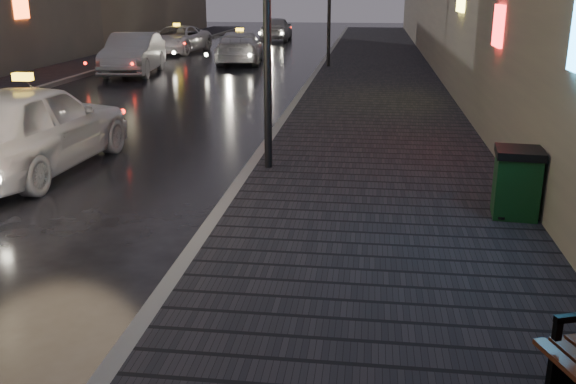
% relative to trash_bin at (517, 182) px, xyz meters
% --- Properties ---
extents(sidewalk, '(4.60, 58.00, 0.15)m').
position_rel_trash_bin_xyz_m(sidewalk, '(-1.90, 17.17, -0.58)').
color(sidewalk, black).
rests_on(sidewalk, ground).
extents(curb, '(0.20, 58.00, 0.15)m').
position_rel_trash_bin_xyz_m(curb, '(-4.30, 17.17, -0.58)').
color(curb, slate).
rests_on(curb, ground).
extents(sidewalk_far, '(2.40, 58.00, 0.15)m').
position_rel_trash_bin_xyz_m(sidewalk_far, '(-14.50, 17.17, -0.58)').
color(sidewalk_far, black).
rests_on(sidewalk_far, ground).
extents(curb_far, '(0.20, 58.00, 0.15)m').
position_rel_trash_bin_xyz_m(curb_far, '(-13.20, 17.17, -0.58)').
color(curb_far, slate).
rests_on(curb_far, ground).
extents(trash_bin, '(0.72, 0.72, 1.00)m').
position_rel_trash_bin_xyz_m(trash_bin, '(0.00, 0.00, 0.00)').
color(trash_bin, black).
rests_on(trash_bin, sidewalk).
extents(taxi_near, '(2.26, 5.11, 1.71)m').
position_rel_trash_bin_xyz_m(taxi_near, '(-8.37, 1.80, 0.20)').
color(taxi_near, white).
rests_on(taxi_near, ground).
extents(car_left_mid, '(2.31, 5.04, 1.60)m').
position_rel_trash_bin_xyz_m(car_left_mid, '(-11.54, 15.75, 0.14)').
color(car_left_mid, '#97969E').
rests_on(car_left_mid, ground).
extents(taxi_mid, '(2.54, 5.11, 1.43)m').
position_rel_trash_bin_xyz_m(taxi_mid, '(-8.11, 20.13, 0.06)').
color(taxi_mid, silver).
rests_on(taxi_mid, ground).
extents(taxi_far, '(2.82, 5.21, 1.39)m').
position_rel_trash_bin_xyz_m(taxi_far, '(-12.39, 24.58, 0.04)').
color(taxi_far, silver).
rests_on(taxi_far, ground).
extents(car_far, '(1.96, 4.55, 1.53)m').
position_rel_trash_bin_xyz_m(car_far, '(-8.37, 33.21, 0.11)').
color(car_far, '#95969C').
rests_on(car_far, ground).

